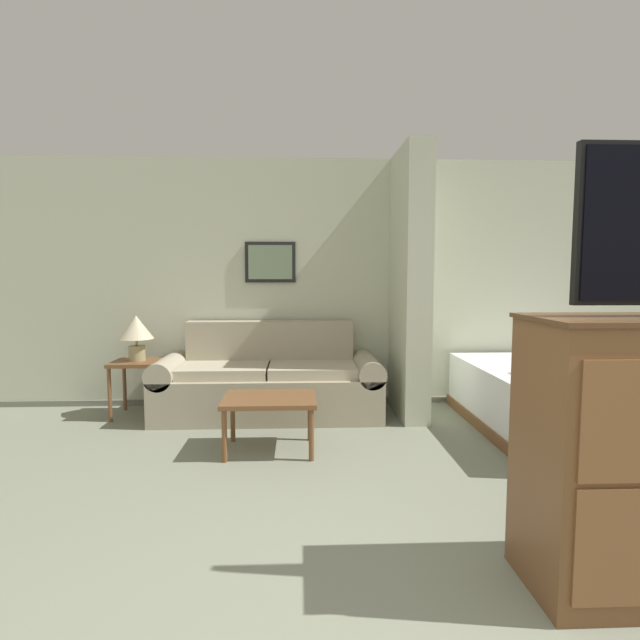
{
  "coord_description": "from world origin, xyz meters",
  "views": [
    {
      "loc": [
        -0.3,
        -1.42,
        1.39
      ],
      "look_at": [
        -0.14,
        2.33,
        1.05
      ],
      "focal_mm": 28.0,
      "sensor_mm": 36.0,
      "label": 1
    }
  ],
  "objects_px": {
    "backpack": "(564,352)",
    "bed": "(564,400)",
    "couch": "(269,383)",
    "table_lamp": "(136,331)",
    "coffee_table": "(270,403)"
  },
  "relations": [
    {
      "from": "couch",
      "to": "bed",
      "type": "relative_size",
      "value": 1.07
    },
    {
      "from": "backpack",
      "to": "bed",
      "type": "bearing_deg",
      "value": 57.48
    },
    {
      "from": "table_lamp",
      "to": "backpack",
      "type": "height_order",
      "value": "table_lamp"
    },
    {
      "from": "couch",
      "to": "coffee_table",
      "type": "distance_m",
      "value": 1.03
    },
    {
      "from": "couch",
      "to": "bed",
      "type": "xyz_separation_m",
      "value": [
        2.64,
        -0.65,
        -0.04
      ]
    },
    {
      "from": "table_lamp",
      "to": "bed",
      "type": "bearing_deg",
      "value": -9.69
    },
    {
      "from": "coffee_table",
      "to": "table_lamp",
      "type": "height_order",
      "value": "table_lamp"
    },
    {
      "from": "couch",
      "to": "coffee_table",
      "type": "bearing_deg",
      "value": -86.35
    },
    {
      "from": "couch",
      "to": "table_lamp",
      "type": "xyz_separation_m",
      "value": [
        -1.29,
        0.02,
        0.52
      ]
    },
    {
      "from": "table_lamp",
      "to": "couch",
      "type": "bearing_deg",
      "value": -1.07
    },
    {
      "from": "coffee_table",
      "to": "table_lamp",
      "type": "distance_m",
      "value": 1.78
    },
    {
      "from": "couch",
      "to": "bed",
      "type": "height_order",
      "value": "couch"
    },
    {
      "from": "table_lamp",
      "to": "coffee_table",
      "type": "bearing_deg",
      "value": -37.64
    },
    {
      "from": "coffee_table",
      "to": "bed",
      "type": "relative_size",
      "value": 0.35
    },
    {
      "from": "coffee_table",
      "to": "bed",
      "type": "xyz_separation_m",
      "value": [
        2.58,
        0.37,
        -0.1
      ]
    }
  ]
}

